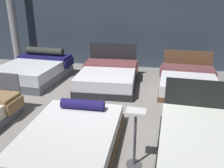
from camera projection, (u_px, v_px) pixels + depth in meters
name	position (u px, v px, depth m)	size (l,w,h in m)	color
ground_plane	(96.00, 106.00, 5.56)	(18.00, 18.00, 0.02)	gray
showroom_back_wall	(120.00, 16.00, 8.07)	(18.00, 0.06, 3.50)	#333D4C
bed_1	(71.00, 137.00, 3.99)	(1.58, 2.17, 0.55)	brown
bed_2	(211.00, 146.00, 3.66)	(1.71, 2.08, 0.98)	black
bed_3	(34.00, 70.00, 7.15)	(1.80, 2.24, 0.84)	#52575F
bed_4	(108.00, 77.00, 6.71)	(1.67, 2.12, 1.02)	black
bed_5	(188.00, 82.00, 6.40)	(1.60, 2.01, 0.88)	brown
price_sign	(135.00, 145.00, 3.49)	(0.28, 0.24, 0.92)	#3F3F44
support_pillar	(12.00, 15.00, 8.21)	(0.26, 0.26, 3.50)	#99999E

